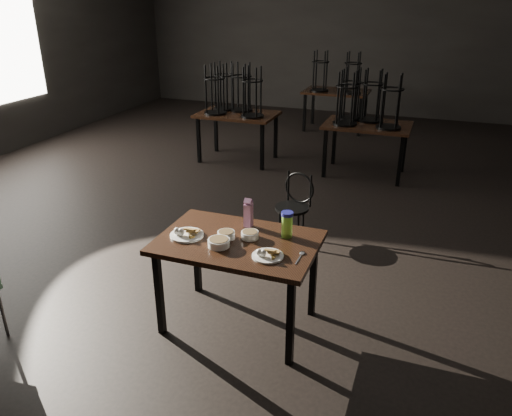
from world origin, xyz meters
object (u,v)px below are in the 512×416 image
at_px(juice_carton, 248,214).
at_px(bentwood_chair, 295,202).
at_px(main_table, 238,249).
at_px(water_bottle, 287,224).

bearing_deg(juice_carton, bentwood_chair, 89.41).
relative_size(main_table, bentwood_chair, 1.61).
distance_m(water_bottle, bentwood_chair, 1.48).
height_order(water_bottle, bentwood_chair, water_bottle).
relative_size(main_table, juice_carton, 5.01).
bearing_deg(bentwood_chair, juice_carton, -78.23).
distance_m(juice_carton, water_bottle, 0.34).
relative_size(juice_carton, bentwood_chair, 0.32).
relative_size(main_table, water_bottle, 5.91).
bearing_deg(bentwood_chair, water_bottle, -64.40).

